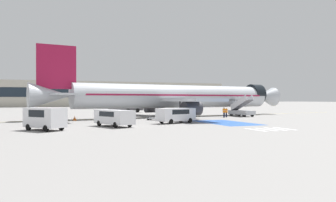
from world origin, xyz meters
name	(u,v)px	position (x,y,z in m)	size (l,w,h in m)	color
ground_plane	(180,117)	(0.00, 0.00, 0.00)	(600.00, 600.00, 0.00)	gray
apron_leadline_yellow	(179,117)	(0.19, 0.60, 0.00)	(0.20, 81.32, 0.01)	gold
apron_stand_patch_blue	(226,123)	(0.19, -15.13, 0.00)	(5.34, 10.85, 0.01)	#2856A8
apron_walkway_bar_0	(256,130)	(-2.21, -24.93, 0.00)	(0.44, 3.60, 0.01)	silver
apron_walkway_bar_1	(265,129)	(-1.01, -24.93, 0.00)	(0.44, 3.60, 0.01)	silver
apron_walkway_bar_2	(275,129)	(0.19, -24.93, 0.00)	(0.44, 3.60, 0.01)	silver
apron_walkway_bar_3	(285,129)	(1.39, -24.93, 0.00)	(0.44, 3.60, 0.01)	silver
airliner	(176,96)	(-0.39, 0.52, 3.55)	(47.69, 31.14, 10.94)	#B7BCC4
boarding_stairs_forward	(241,111)	(11.01, -2.37, 0.97)	(2.88, 5.46, 3.82)	#ADB2BA
fuel_tanker	(123,106)	(-5.13, 21.72, 1.62)	(9.57, 3.74, 3.24)	#38383D
service_van_0	(114,116)	(-14.69, -16.06, 1.14)	(3.88, 5.72, 1.87)	silver
service_van_1	(45,117)	(-21.95, -18.09, 1.32)	(4.14, 4.55, 2.22)	silver
service_van_2	(176,114)	(-6.23, -13.63, 1.16)	(5.58, 3.56, 1.91)	silver
baggage_cart	(156,118)	(-6.60, -6.83, 0.26)	(2.99, 2.72, 0.87)	gray
ground_crew_0	(224,112)	(6.22, -4.47, 0.99)	(0.40, 0.49, 1.71)	#191E38
ground_crew_1	(226,112)	(7.07, -3.81, 0.93)	(0.31, 0.47, 1.62)	#191E38
traffic_cone_0	(75,118)	(-17.93, -3.73, 0.32)	(0.58, 0.58, 0.64)	orange
terminal_building	(94,94)	(-1.88, 90.24, 5.26)	(118.17, 12.10, 10.52)	#B2AD9E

